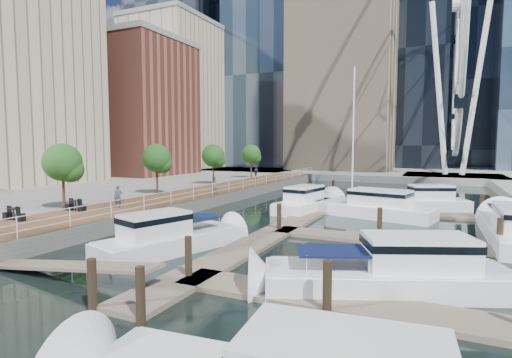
{
  "coord_description": "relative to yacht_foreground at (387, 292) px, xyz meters",
  "views": [
    {
      "loc": [
        12.15,
        -15.22,
        5.45
      ],
      "look_at": [
        -0.1,
        11.21,
        3.0
      ],
      "focal_mm": 28.0,
      "sensor_mm": 36.0,
      "label": 1
    }
  ],
  "objects": [
    {
      "name": "ground",
      "position": [
        -10.51,
        0.03,
        0.0
      ],
      "size": [
        520.0,
        520.0,
        0.0
      ],
      "primitive_type": "plane",
      "color": "black",
      "rests_on": "ground"
    },
    {
      "name": "boardwalk",
      "position": [
        -19.51,
        15.03,
        0.5
      ],
      "size": [
        6.0,
        60.0,
        1.0
      ],
      "primitive_type": "cube",
      "color": "brown",
      "rests_on": "ground"
    },
    {
      "name": "seawall",
      "position": [
        -16.51,
        15.03,
        0.5
      ],
      "size": [
        0.25,
        60.0,
        1.0
      ],
      "primitive_type": "cube",
      "color": "#595954",
      "rests_on": "ground"
    },
    {
      "name": "land_far",
      "position": [
        -10.51,
        102.03,
        0.5
      ],
      "size": [
        200.0,
        114.0,
        1.0
      ],
      "primitive_type": "cube",
      "color": "gray",
      "rests_on": "ground"
    },
    {
      "name": "pier",
      "position": [
        3.49,
        52.03,
        0.5
      ],
      "size": [
        14.0,
        12.0,
        1.0
      ],
      "primitive_type": "cube",
      "color": "gray",
      "rests_on": "ground"
    },
    {
      "name": "railing",
      "position": [
        -16.61,
        15.03,
        1.52
      ],
      "size": [
        0.1,
        60.0,
        1.05
      ],
      "primitive_type": null,
      "color": "white",
      "rests_on": "boardwalk"
    },
    {
      "name": "floating_docks",
      "position": [
        -2.55,
        10.01,
        0.49
      ],
      "size": [
        16.0,
        34.0,
        2.6
      ],
      "color": "#6D6051",
      "rests_on": "ground"
    },
    {
      "name": "midrise_condos",
      "position": [
        -44.08,
        26.85,
        13.42
      ],
      "size": [
        19.0,
        67.0,
        28.0
      ],
      "color": "#BCAD8E",
      "rests_on": "ground"
    },
    {
      "name": "ferris_wheel",
      "position": [
        3.49,
        52.03,
        25.92
      ],
      "size": [
        5.8,
        45.6,
        47.8
      ],
      "color": "white",
      "rests_on": "ground"
    },
    {
      "name": "street_trees",
      "position": [
        -21.91,
        14.03,
        4.29
      ],
      "size": [
        2.6,
        42.6,
        4.6
      ],
      "color": "#3F2B1C",
      "rests_on": "ground"
    },
    {
      "name": "yacht_foreground",
      "position": [
        0.0,
        0.0,
        0.0
      ],
      "size": [
        10.24,
        6.32,
        2.15
      ],
      "primitive_type": null,
      "rotation": [
        0.0,
        0.0,
        1.97
      ],
      "color": "white",
      "rests_on": "ground"
    },
    {
      "name": "pedestrian_near",
      "position": [
        -19.13,
        6.25,
        1.8
      ],
      "size": [
        0.68,
        0.69,
        1.61
      ],
      "primitive_type": "imported",
      "rotation": [
        0.0,
        0.0,
        0.8
      ],
      "color": "#484860",
      "rests_on": "boardwalk"
    },
    {
      "name": "pedestrian_mid",
      "position": [
        -17.6,
        16.85,
        1.81
      ],
      "size": [
        0.8,
        0.92,
        1.62
      ],
      "primitive_type": "imported",
      "rotation": [
        0.0,
        0.0,
        -1.84
      ],
      "color": "#816359",
      "rests_on": "boardwalk"
    },
    {
      "name": "pedestrian_far",
      "position": [
        -20.63,
        32.85,
        1.85
      ],
      "size": [
        1.07,
        0.87,
        1.7
      ],
      "primitive_type": "imported",
      "rotation": [
        0.0,
        0.0,
        2.61
      ],
      "color": "#30343C",
      "rests_on": "boardwalk"
    },
    {
      "name": "moored_yachts",
      "position": [
        -2.85,
        12.85,
        0.0
      ],
      "size": [
        20.68,
        34.17,
        11.5
      ],
      "color": "white",
      "rests_on": "ground"
    }
  ]
}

